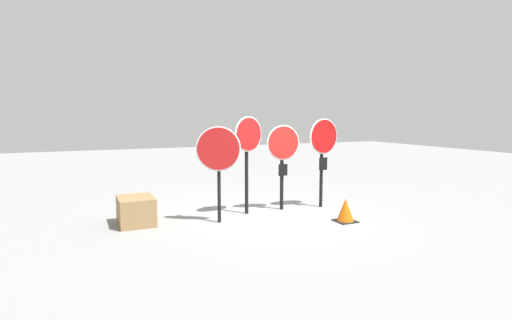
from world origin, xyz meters
TOP-DOWN VIEW (x-y plane):
  - ground_plane at (0.00, 0.00)m, footprint 40.00×40.00m
  - stop_sign_0 at (-1.33, -0.21)m, footprint 0.87×0.41m
  - stop_sign_1 at (-0.46, 0.26)m, footprint 0.77×0.31m
  - stop_sign_2 at (0.46, 0.29)m, footprint 0.83×0.16m
  - stop_sign_3 at (1.49, 0.13)m, footprint 0.86×0.20m
  - traffic_cone_0 at (1.18, -1.22)m, footprint 0.43×0.43m
  - storage_crate at (-2.95, 0.40)m, footprint 0.71×0.88m

SIDE VIEW (x-z plane):
  - ground_plane at x=0.00m, z-range 0.00..0.00m
  - traffic_cone_0 at x=1.18m, z-range 0.00..0.50m
  - storage_crate at x=-2.95m, z-range 0.00..0.58m
  - stop_sign_2 at x=0.46m, z-range 0.39..2.44m
  - stop_sign_0 at x=-1.33m, z-range 0.44..2.49m
  - stop_sign_3 at x=1.49m, z-range 0.44..2.64m
  - stop_sign_1 at x=-0.46m, z-range 0.47..2.72m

